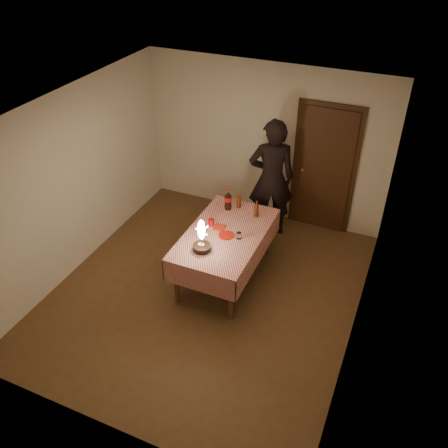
{
  "coord_description": "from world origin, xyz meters",
  "views": [
    {
      "loc": [
        2.18,
        -4.4,
        4.56
      ],
      "look_at": [
        0.11,
        0.37,
        0.95
      ],
      "focal_mm": 38.0,
      "sensor_mm": 36.0,
      "label": 1
    }
  ],
  "objects_px": {
    "amber_bottle_right": "(256,209)",
    "clear_cup": "(239,236)",
    "birthday_cake": "(202,242)",
    "red_cup": "(211,222)",
    "dining_table": "(225,239)",
    "red_plate": "(227,235)",
    "cola_bottle": "(228,200)",
    "photographer": "(271,179)",
    "amber_bottle_left": "(239,200)"
  },
  "relations": [
    {
      "from": "cola_bottle",
      "to": "dining_table",
      "type": "bearing_deg",
      "value": -70.2
    },
    {
      "from": "red_plate",
      "to": "cola_bottle",
      "type": "xyz_separation_m",
      "value": [
        -0.24,
        0.62,
        0.15
      ]
    },
    {
      "from": "photographer",
      "to": "birthday_cake",
      "type": "bearing_deg",
      "value": -100.13
    },
    {
      "from": "amber_bottle_right",
      "to": "photographer",
      "type": "relative_size",
      "value": 0.13
    },
    {
      "from": "cola_bottle",
      "to": "clear_cup",
      "type": "bearing_deg",
      "value": -55.58
    },
    {
      "from": "cola_bottle",
      "to": "red_plate",
      "type": "bearing_deg",
      "value": -68.65
    },
    {
      "from": "dining_table",
      "to": "clear_cup",
      "type": "bearing_deg",
      "value": -11.43
    },
    {
      "from": "dining_table",
      "to": "amber_bottle_left",
      "type": "height_order",
      "value": "amber_bottle_left"
    },
    {
      "from": "birthday_cake",
      "to": "red_cup",
      "type": "xyz_separation_m",
      "value": [
        -0.13,
        0.56,
        -0.09
      ]
    },
    {
      "from": "amber_bottle_left",
      "to": "birthday_cake",
      "type": "bearing_deg",
      "value": -92.5
    },
    {
      "from": "red_cup",
      "to": "clear_cup",
      "type": "bearing_deg",
      "value": -15.11
    },
    {
      "from": "amber_bottle_right",
      "to": "red_cup",
      "type": "bearing_deg",
      "value": -137.2
    },
    {
      "from": "dining_table",
      "to": "amber_bottle_right",
      "type": "xyz_separation_m",
      "value": [
        0.24,
        0.55,
        0.22
      ]
    },
    {
      "from": "birthday_cake",
      "to": "amber_bottle_right",
      "type": "relative_size",
      "value": 1.85
    },
    {
      "from": "dining_table",
      "to": "red_plate",
      "type": "height_order",
      "value": "red_plate"
    },
    {
      "from": "red_plate",
      "to": "amber_bottle_left",
      "type": "relative_size",
      "value": 0.86
    },
    {
      "from": "red_cup",
      "to": "cola_bottle",
      "type": "distance_m",
      "value": 0.5
    },
    {
      "from": "cola_bottle",
      "to": "amber_bottle_right",
      "type": "relative_size",
      "value": 1.25
    },
    {
      "from": "amber_bottle_left",
      "to": "cola_bottle",
      "type": "bearing_deg",
      "value": -141.99
    },
    {
      "from": "dining_table",
      "to": "amber_bottle_right",
      "type": "relative_size",
      "value": 6.75
    },
    {
      "from": "photographer",
      "to": "cola_bottle",
      "type": "bearing_deg",
      "value": -117.74
    },
    {
      "from": "clear_cup",
      "to": "cola_bottle",
      "type": "height_order",
      "value": "cola_bottle"
    },
    {
      "from": "photographer",
      "to": "red_cup",
      "type": "bearing_deg",
      "value": -109.88
    },
    {
      "from": "clear_cup",
      "to": "red_plate",
      "type": "bearing_deg",
      "value": -176.94
    },
    {
      "from": "photographer",
      "to": "clear_cup",
      "type": "bearing_deg",
      "value": -89.16
    },
    {
      "from": "cola_bottle",
      "to": "photographer",
      "type": "relative_size",
      "value": 0.16
    },
    {
      "from": "birthday_cake",
      "to": "cola_bottle",
      "type": "distance_m",
      "value": 1.05
    },
    {
      "from": "amber_bottle_right",
      "to": "dining_table",
      "type": "bearing_deg",
      "value": -114.0
    },
    {
      "from": "red_plate",
      "to": "amber_bottle_right",
      "type": "relative_size",
      "value": 0.86
    },
    {
      "from": "cola_bottle",
      "to": "amber_bottle_right",
      "type": "bearing_deg",
      "value": -3.12
    },
    {
      "from": "amber_bottle_right",
      "to": "clear_cup",
      "type": "bearing_deg",
      "value": -92.69
    },
    {
      "from": "cola_bottle",
      "to": "photographer",
      "type": "bearing_deg",
      "value": 62.26
    },
    {
      "from": "red_cup",
      "to": "cola_bottle",
      "type": "height_order",
      "value": "cola_bottle"
    },
    {
      "from": "dining_table",
      "to": "clear_cup",
      "type": "xyz_separation_m",
      "value": [
        0.22,
        -0.04,
        0.15
      ]
    },
    {
      "from": "dining_table",
      "to": "photographer",
      "type": "relative_size",
      "value": 0.88
    },
    {
      "from": "birthday_cake",
      "to": "photographer",
      "type": "distance_m",
      "value": 1.84
    },
    {
      "from": "cola_bottle",
      "to": "amber_bottle_right",
      "type": "xyz_separation_m",
      "value": [
        0.45,
        -0.02,
        -0.03
      ]
    },
    {
      "from": "dining_table",
      "to": "clear_cup",
      "type": "height_order",
      "value": "clear_cup"
    },
    {
      "from": "red_plate",
      "to": "amber_bottle_right",
      "type": "height_order",
      "value": "amber_bottle_right"
    },
    {
      "from": "red_plate",
      "to": "photographer",
      "type": "xyz_separation_m",
      "value": [
        0.16,
        1.38,
        0.2
      ]
    },
    {
      "from": "clear_cup",
      "to": "cola_bottle",
      "type": "bearing_deg",
      "value": 124.42
    },
    {
      "from": "amber_bottle_left",
      "to": "photographer",
      "type": "bearing_deg",
      "value": 67.6
    },
    {
      "from": "birthday_cake",
      "to": "photographer",
      "type": "xyz_separation_m",
      "value": [
        0.32,
        1.81,
        0.07
      ]
    },
    {
      "from": "clear_cup",
      "to": "amber_bottle_right",
      "type": "xyz_separation_m",
      "value": [
        0.03,
        0.59,
        0.07
      ]
    },
    {
      "from": "red_plate",
      "to": "red_cup",
      "type": "bearing_deg",
      "value": 155.09
    },
    {
      "from": "cola_bottle",
      "to": "photographer",
      "type": "xyz_separation_m",
      "value": [
        0.4,
        0.76,
        0.05
      ]
    },
    {
      "from": "dining_table",
      "to": "birthday_cake",
      "type": "xyz_separation_m",
      "value": [
        -0.13,
        -0.47,
        0.24
      ]
    },
    {
      "from": "red_cup",
      "to": "amber_bottle_left",
      "type": "height_order",
      "value": "amber_bottle_left"
    },
    {
      "from": "clear_cup",
      "to": "cola_bottle",
      "type": "relative_size",
      "value": 0.28
    },
    {
      "from": "red_cup",
      "to": "photographer",
      "type": "distance_m",
      "value": 1.34
    }
  ]
}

